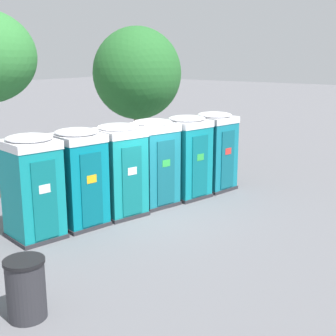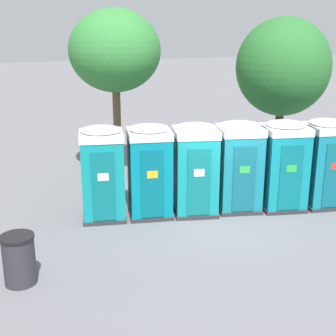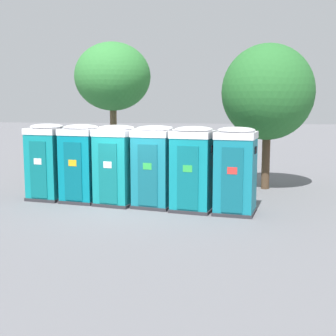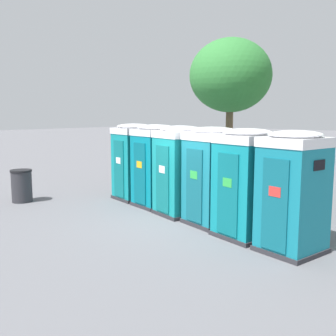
{
  "view_description": "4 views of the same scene",
  "coord_description": "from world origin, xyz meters",
  "px_view_note": "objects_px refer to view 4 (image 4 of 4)",
  "views": [
    {
      "loc": [
        -9.69,
        -7.91,
        4.33
      ],
      "look_at": [
        1.22,
        0.15,
        1.02
      ],
      "focal_mm": 50.0,
      "sensor_mm": 36.0,
      "label": 1
    },
    {
      "loc": [
        -5.48,
        -10.81,
        5.07
      ],
      "look_at": [
        -1.28,
        0.68,
        1.32
      ],
      "focal_mm": 50.0,
      "sensor_mm": 36.0,
      "label": 2
    },
    {
      "loc": [
        3.03,
        -13.84,
        3.22
      ],
      "look_at": [
        1.14,
        0.17,
        1.25
      ],
      "focal_mm": 50.0,
      "sensor_mm": 36.0,
      "label": 3
    },
    {
      "loc": [
        6.67,
        -7.83,
        2.87
      ],
      "look_at": [
        -1.14,
        0.65,
        1.27
      ],
      "focal_mm": 42.0,
      "sensor_mm": 36.0,
      "label": 4
    }
  ],
  "objects_px": {
    "portapotty_1": "(155,165)",
    "portapotty_3": "(212,175)",
    "portapotty_0": "(134,161)",
    "portapotty_5": "(293,191)",
    "portapotty_2": "(180,170)",
    "trash_can": "(22,186)",
    "portapotty_4": "(246,183)",
    "street_tree_1": "(230,76)"
  },
  "relations": [
    {
      "from": "portapotty_1",
      "to": "portapotty_3",
      "type": "bearing_deg",
      "value": -10.36
    },
    {
      "from": "portapotty_0",
      "to": "portapotty_1",
      "type": "relative_size",
      "value": 1.0
    },
    {
      "from": "portapotty_1",
      "to": "portapotty_5",
      "type": "relative_size",
      "value": 1.0
    },
    {
      "from": "portapotty_0",
      "to": "portapotty_2",
      "type": "height_order",
      "value": "same"
    },
    {
      "from": "portapotty_2",
      "to": "portapotty_3",
      "type": "bearing_deg",
      "value": -7.8
    },
    {
      "from": "portapotty_2",
      "to": "trash_can",
      "type": "bearing_deg",
      "value": -154.86
    },
    {
      "from": "portapotty_5",
      "to": "trash_can",
      "type": "distance_m",
      "value": 8.75
    },
    {
      "from": "portapotty_0",
      "to": "portapotty_1",
      "type": "distance_m",
      "value": 1.27
    },
    {
      "from": "portapotty_0",
      "to": "portapotty_2",
      "type": "xyz_separation_m",
      "value": [
        2.48,
        -0.52,
        -0.0
      ]
    },
    {
      "from": "portapotty_3",
      "to": "portapotty_2",
      "type": "bearing_deg",
      "value": 172.2
    },
    {
      "from": "portapotty_4",
      "to": "portapotty_5",
      "type": "relative_size",
      "value": 1.0
    },
    {
      "from": "portapotty_0",
      "to": "portapotty_4",
      "type": "height_order",
      "value": "same"
    },
    {
      "from": "portapotty_1",
      "to": "street_tree_1",
      "type": "relative_size",
      "value": 0.45
    },
    {
      "from": "portapotty_0",
      "to": "street_tree_1",
      "type": "bearing_deg",
      "value": 69.81
    },
    {
      "from": "portapotty_3",
      "to": "street_tree_1",
      "type": "height_order",
      "value": "street_tree_1"
    },
    {
      "from": "portapotty_0",
      "to": "street_tree_1",
      "type": "relative_size",
      "value": 0.45
    },
    {
      "from": "portapotty_1",
      "to": "portapotty_4",
      "type": "relative_size",
      "value": 1.0
    },
    {
      "from": "portapotty_2",
      "to": "portapotty_0",
      "type": "bearing_deg",
      "value": 168.14
    },
    {
      "from": "portapotty_1",
      "to": "portapotty_2",
      "type": "xyz_separation_m",
      "value": [
        1.24,
        -0.28,
        -0.0
      ]
    },
    {
      "from": "portapotty_0",
      "to": "portapotty_3",
      "type": "relative_size",
      "value": 1.0
    },
    {
      "from": "portapotty_1",
      "to": "trash_can",
      "type": "bearing_deg",
      "value": -144.69
    },
    {
      "from": "portapotty_0",
      "to": "portapotty_5",
      "type": "xyz_separation_m",
      "value": [
        6.21,
        -1.26,
        -0.0
      ]
    },
    {
      "from": "portapotty_3",
      "to": "trash_can",
      "type": "distance_m",
      "value": 6.5
    },
    {
      "from": "portapotty_2",
      "to": "street_tree_1",
      "type": "xyz_separation_m",
      "value": [
        -1.14,
        4.16,
        2.96
      ]
    },
    {
      "from": "portapotty_0",
      "to": "portapotty_4",
      "type": "xyz_separation_m",
      "value": [
        4.96,
        -1.04,
        -0.0
      ]
    },
    {
      "from": "portapotty_0",
      "to": "portapotty_1",
      "type": "xyz_separation_m",
      "value": [
        1.25,
        -0.24,
        -0.0
      ]
    },
    {
      "from": "street_tree_1",
      "to": "portapotty_5",
      "type": "bearing_deg",
      "value": -45.19
    },
    {
      "from": "portapotty_1",
      "to": "portapotty_3",
      "type": "relative_size",
      "value": 1.0
    },
    {
      "from": "portapotty_1",
      "to": "portapotty_2",
      "type": "distance_m",
      "value": 1.27
    },
    {
      "from": "portapotty_2",
      "to": "street_tree_1",
      "type": "distance_m",
      "value": 5.23
    },
    {
      "from": "portapotty_3",
      "to": "trash_can",
      "type": "xyz_separation_m",
      "value": [
        -6.11,
        -2.1,
        -0.75
      ]
    },
    {
      "from": "portapotty_4",
      "to": "street_tree_1",
      "type": "xyz_separation_m",
      "value": [
        -3.62,
        4.68,
        2.96
      ]
    },
    {
      "from": "portapotty_5",
      "to": "street_tree_1",
      "type": "relative_size",
      "value": 0.45
    },
    {
      "from": "portapotty_4",
      "to": "street_tree_1",
      "type": "bearing_deg",
      "value": 127.75
    },
    {
      "from": "portapotty_2",
      "to": "portapotty_4",
      "type": "xyz_separation_m",
      "value": [
        2.48,
        -0.52,
        -0.0
      ]
    },
    {
      "from": "portapotty_4",
      "to": "trash_can",
      "type": "relative_size",
      "value": 2.4
    },
    {
      "from": "portapotty_2",
      "to": "street_tree_1",
      "type": "relative_size",
      "value": 0.45
    },
    {
      "from": "portapotty_0",
      "to": "portapotty_1",
      "type": "bearing_deg",
      "value": -10.8
    },
    {
      "from": "street_tree_1",
      "to": "trash_can",
      "type": "distance_m",
      "value": 8.3
    },
    {
      "from": "portapotty_1",
      "to": "portapotty_5",
      "type": "distance_m",
      "value": 5.07
    },
    {
      "from": "portapotty_1",
      "to": "portapotty_5",
      "type": "bearing_deg",
      "value": -11.68
    },
    {
      "from": "portapotty_2",
      "to": "trash_can",
      "type": "relative_size",
      "value": 2.4
    }
  ]
}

